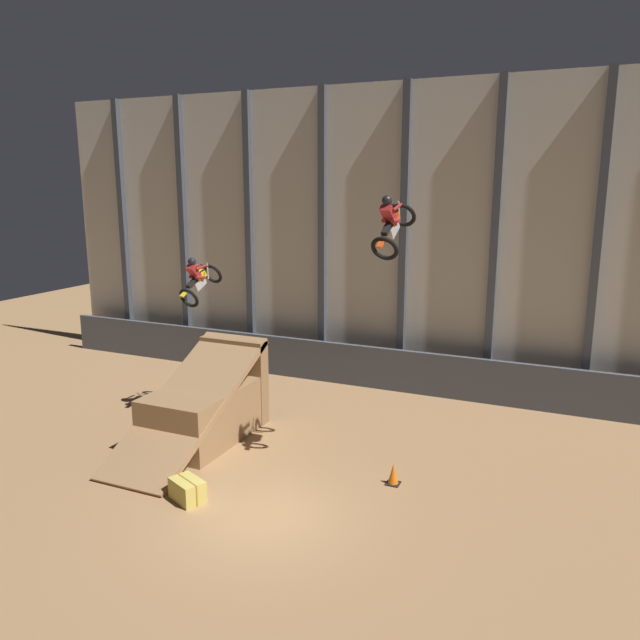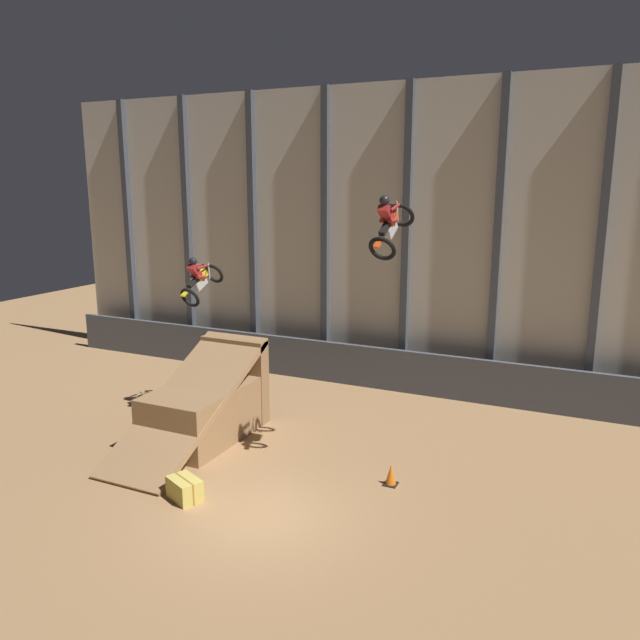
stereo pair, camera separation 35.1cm
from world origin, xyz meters
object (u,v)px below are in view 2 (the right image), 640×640
object	(u,v)px
rider_bike_left_air	(200,280)
traffic_cone_near_ramp	(391,475)
dirt_ramp	(208,405)
hay_bale_trackside	(185,489)
rider_bike_right_air	(390,225)

from	to	relation	value
rider_bike_left_air	traffic_cone_near_ramp	xyz separation A→B (m)	(7.49, -2.19, -4.43)
dirt_ramp	hay_bale_trackside	world-z (taller)	dirt_ramp
rider_bike_left_air	traffic_cone_near_ramp	distance (m)	8.98
dirt_ramp	traffic_cone_near_ramp	distance (m)	6.42
rider_bike_right_air	hay_bale_trackside	bearing A→B (deg)	-134.19
rider_bike_left_air	hay_bale_trackside	distance (m)	7.43
rider_bike_right_air	dirt_ramp	bearing A→B (deg)	-176.50
rider_bike_left_air	traffic_cone_near_ramp	world-z (taller)	rider_bike_left_air
traffic_cone_near_ramp	hay_bale_trackside	size ratio (longest dim) A/B	0.54
rider_bike_left_air	rider_bike_right_air	world-z (taller)	rider_bike_right_air
rider_bike_left_air	rider_bike_right_air	xyz separation A→B (m)	(7.10, -1.60, 2.10)
rider_bike_left_air	hay_bale_trackside	bearing A→B (deg)	-54.35
traffic_cone_near_ramp	rider_bike_left_air	bearing A→B (deg)	163.68
rider_bike_left_air	hay_bale_trackside	size ratio (longest dim) A/B	1.76
rider_bike_left_air	traffic_cone_near_ramp	bearing A→B (deg)	-10.95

